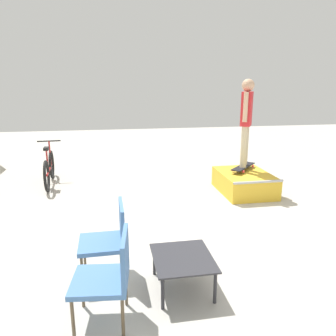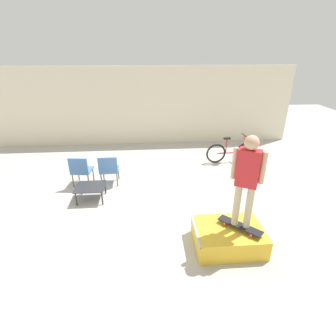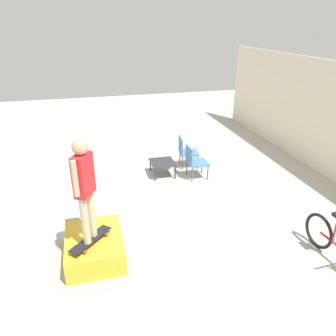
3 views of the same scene
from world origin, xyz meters
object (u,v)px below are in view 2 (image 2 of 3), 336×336
Objects in this scene: skateboard_on_ramp at (240,226)px; bicycle at (231,152)px; patio_chair_right at (109,168)px; skate_ramp_box at (228,237)px; person_skater at (247,175)px; coffee_table at (91,188)px; patio_chair_left at (81,169)px.

skateboard_on_ramp is 4.30m from bicycle.
bicycle is at bearing -162.21° from patio_chair_right.
person_skater reaches higher than skate_ramp_box.
skate_ramp_box is 3.85m from patio_chair_right.
skate_ramp_box is at bearing -111.26° from bicycle.
coffee_table is 4.81m from bicycle.
patio_chair_left is at bearing -168.05° from bicycle.
skate_ramp_box is 3.63m from coffee_table.
patio_chair_left is 0.77m from patio_chair_right.
person_skater is 2.00× the size of patio_chair_left.
skateboard_on_ramp is 3.81m from coffee_table.
coffee_table is 0.89m from patio_chair_right.
skateboard_on_ramp is at bearing -32.27° from coffee_table.
coffee_table is 0.42× the size of bicycle.
person_skater is 1.03× the size of bicycle.
skate_ramp_box is 4.31m from bicycle.
patio_chair_right reaches higher than coffee_table.
person_skater is at bearing -108.63° from bicycle.
person_skater is at bearing 134.29° from patio_chair_right.
patio_chair_left is (-3.42, 2.78, 0.30)m from skate_ramp_box.
bicycle reaches higher than patio_chair_right.
patio_chair_left is at bearing 140.91° from skate_ramp_box.
patio_chair_right is (-2.65, 2.78, 0.30)m from skate_ramp_box.
person_skater is at bearing -12.79° from skate_ramp_box.
skateboard_on_ramp is at bearing 134.29° from patio_chair_right.
skateboard_on_ramp is at bearing 148.64° from patio_chair_left.
bicycle is (1.10, 4.15, -0.14)m from skateboard_on_ramp.
bicycle is at bearing 26.13° from coffee_table.
bicycle is at bearing 119.40° from skateboard_on_ramp.
skate_ramp_box is at bearing 132.72° from patio_chair_right.
bicycle is (4.71, 1.33, -0.15)m from patio_chair_left.
coffee_table is at bearing -168.06° from skateboard_on_ramp.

